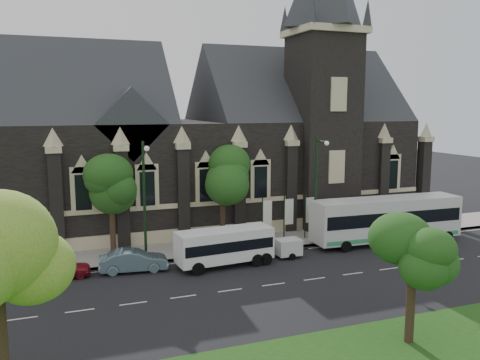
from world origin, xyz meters
name	(u,v)px	position (x,y,z in m)	size (l,w,h in m)	color
ground	(230,290)	(0.00, 0.00, 0.00)	(160.00, 160.00, 0.00)	black
sidewalk	(191,249)	(0.00, 9.50, 0.07)	(80.00, 5.00, 0.15)	gray
museum	(216,140)	(5.12, 18.78, 8.17)	(40.00, 17.70, 29.90)	black
tree_park_near	(3,247)	(-11.77, -8.77, 6.42)	(4.42, 4.42, 8.56)	black
tree_park_east	(414,249)	(6.18, -9.32, 4.62)	(3.40, 3.40, 6.28)	black
tree_walk_right	(224,174)	(3.21, 10.71, 5.82)	(4.08, 4.08, 7.80)	black
tree_walk_left	(113,181)	(-5.80, 10.70, 5.73)	(3.91, 3.91, 7.64)	black
street_lamp_near	(317,185)	(10.00, 7.09, 5.11)	(0.36, 1.88, 9.00)	black
street_lamp_mid	(145,195)	(-4.00, 7.09, 5.11)	(0.36, 1.88, 9.00)	black
banner_flag_left	(266,216)	(6.29, 9.00, 2.38)	(0.90, 0.10, 4.00)	black
banner_flag_center	(287,214)	(8.29, 9.00, 2.38)	(0.90, 0.10, 4.00)	black
banner_flag_right	(308,213)	(10.29, 9.00, 2.38)	(0.90, 0.10, 4.00)	black
tour_coach	(387,219)	(16.01, 5.82, 2.08)	(13.22, 3.43, 3.83)	silver
shuttle_bus	(225,245)	(1.26, 4.70, 1.57)	(7.15, 2.98, 2.70)	white
box_trailer	(288,247)	(6.43, 4.95, 0.81)	(2.68, 1.58, 1.43)	silver
sedan	(134,261)	(-5.12, 5.77, 0.78)	(1.65, 4.72, 1.55)	slate
car_far_red	(59,268)	(-10.00, 6.07, 0.69)	(1.62, 4.04, 1.38)	maroon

